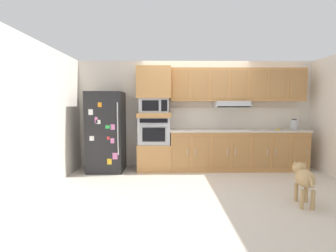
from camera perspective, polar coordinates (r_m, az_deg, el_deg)
The scene contains 16 objects.
ground_plane at distance 4.90m, azimuth 7.89°, elevation -12.50°, with size 9.60×9.60×0.00m, color beige.
back_kitchen_wall at distance 5.78m, azimuth 6.41°, elevation 2.80°, with size 6.20×0.12×2.50m, color beige.
side_panel_left at distance 5.08m, azimuth -24.97°, elevation 2.04°, with size 0.12×7.10×2.50m, color beige.
refrigerator at distance 5.50m, azimuth -14.51°, elevation -1.32°, with size 0.76×0.73×1.76m.
oven_base_cabinet at distance 5.51m, azimuth -3.25°, elevation -7.27°, with size 0.74×0.62×0.60m, color #B77F47.
built_in_oven at distance 5.41m, azimuth -3.28°, elevation -1.05°, with size 0.70×0.62×0.60m.
appliance_mid_shelf at distance 5.38m, azimuth -3.30°, elevation 2.66°, with size 0.74×0.62×0.10m, color #B77F47.
microwave at distance 5.38m, azimuth -3.31°, elevation 4.89°, with size 0.64×0.54×0.32m.
appliance_upper_cabinet at distance 5.40m, azimuth -3.34°, elevation 10.21°, with size 0.74×0.62×0.68m, color #B77F47.
lower_cabinet_run at distance 5.71m, azimuth 16.16°, elevation -5.58°, with size 3.04×0.63×0.88m.
countertop_slab at distance 5.65m, azimuth 16.26°, elevation -0.99°, with size 3.08×0.64×0.04m, color #BCB2A3.
backsplash_panel at distance 5.90m, azimuth 15.52°, elevation 1.92°, with size 3.08×0.02×0.50m, color silver.
upper_cabinet_with_hood at distance 5.75m, azimuth 16.08°, elevation 9.13°, with size 3.04×0.48×0.88m.
screwdriver at distance 5.83m, azimuth 24.80°, elevation -0.74°, with size 0.15×0.13×0.03m.
electric_kettle at distance 6.08m, azimuth 27.88°, elevation 0.31°, with size 0.17×0.17×0.24m.
dog at distance 4.16m, azimuth 29.63°, elevation -10.64°, with size 0.34×0.78×0.59m.
Camera 1 is at (-0.71, -4.62, 1.48)m, focal length 25.53 mm.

